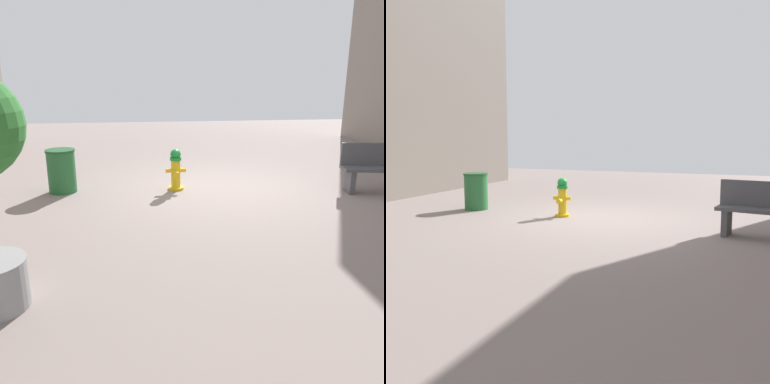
{
  "view_description": "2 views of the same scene",
  "coord_description": "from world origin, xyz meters",
  "views": [
    {
      "loc": [
        1.46,
        7.99,
        2.28
      ],
      "look_at": [
        0.68,
        1.72,
        0.42
      ],
      "focal_mm": 38.49,
      "sensor_mm": 36.0,
      "label": 1
    },
    {
      "loc": [
        -2.96,
        8.67,
        1.72
      ],
      "look_at": [
        -0.05,
        1.28,
        0.71
      ],
      "focal_mm": 41.97,
      "sensor_mm": 36.0,
      "label": 2
    }
  ],
  "objects": [
    {
      "name": "fire_hydrant",
      "position": [
        0.8,
        0.05,
        0.41
      ],
      "size": [
        0.4,
        0.38,
        0.82
      ],
      "color": "gold",
      "rests_on": "ground_plane"
    },
    {
      "name": "ground_plane",
      "position": [
        0.0,
        0.0,
        0.0
      ],
      "size": [
        23.4,
        23.4,
        0.0
      ],
      "primitive_type": "plane",
      "color": "gray"
    },
    {
      "name": "trash_bin",
      "position": [
        3.02,
        -0.05,
        0.42
      ],
      "size": [
        0.56,
        0.56,
        0.84
      ],
      "color": "#266633",
      "rests_on": "ground_plane"
    },
    {
      "name": "bench_near",
      "position": [
        -3.22,
        0.72,
        0.49
      ],
      "size": [
        1.69,
        0.71,
        0.95
      ],
      "color": "#4C4C51",
      "rests_on": "ground_plane"
    }
  ]
}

